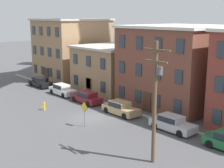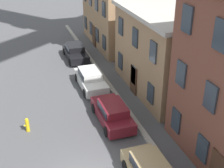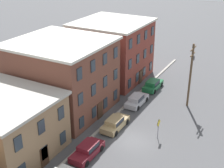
{
  "view_description": "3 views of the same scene",
  "coord_description": "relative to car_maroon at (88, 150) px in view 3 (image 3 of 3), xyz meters",
  "views": [
    {
      "loc": [
        25.0,
        -18.95,
        10.45
      ],
      "look_at": [
        -0.6,
        3.5,
        3.0
      ],
      "focal_mm": 50.0,
      "sensor_mm": 36.0,
      "label": 1
    },
    {
      "loc": [
        11.77,
        -2.51,
        11.71
      ],
      "look_at": [
        -1.89,
        2.06,
        4.42
      ],
      "focal_mm": 50.0,
      "sensor_mm": 36.0,
      "label": 2
    },
    {
      "loc": [
        -27.04,
        -12.11,
        20.36
      ],
      "look_at": [
        -0.72,
        2.43,
        6.8
      ],
      "focal_mm": 50.0,
      "sensor_mm": 36.0,
      "label": 3
    }
  ],
  "objects": [
    {
      "name": "ground_plane",
      "position": [
        4.83,
        -3.08,
        -0.75
      ],
      "size": [
        200.0,
        200.0,
        0.0
      ],
      "primitive_type": "plane",
      "color": "#4C4C4F"
    },
    {
      "name": "apartment_midblock",
      "position": [
        -3.38,
        7.9,
        2.43
      ],
      "size": [
        9.61,
        10.48,
        6.33
      ],
      "color": "#9E7A56",
      "rests_on": "ground_plane"
    },
    {
      "name": "car_tan",
      "position": [
        6.06,
        0.02,
        0.0
      ],
      "size": [
        4.4,
        1.92,
        1.43
      ],
      "color": "tan",
      "rests_on": "ground_plane"
    },
    {
      "name": "car_maroon",
      "position": [
        0.0,
        0.0,
        0.0
      ],
      "size": [
        4.4,
        1.92,
        1.43
      ],
      "color": "maroon",
      "rests_on": "ground_plane"
    },
    {
      "name": "car_silver",
      "position": [
        12.83,
        0.31,
        0.0
      ],
      "size": [
        4.4,
        1.92,
        1.43
      ],
      "color": "#B7B7BC",
      "rests_on": "ground_plane"
    },
    {
      "name": "apartment_annex",
      "position": [
        19.88,
        8.0,
        3.96
      ],
      "size": [
        11.28,
        10.69,
        9.39
      ],
      "color": "brown",
      "rests_on": "ground_plane"
    },
    {
      "name": "utility_pole",
      "position": [
        16.02,
        -5.91,
        4.21
      ],
      "size": [
        2.4,
        0.44,
        8.82
      ],
      "color": "brown",
      "rests_on": "ground_plane"
    },
    {
      "name": "kerb_strip",
      "position": [
        4.83,
        1.42,
        -0.67
      ],
      "size": [
        56.0,
        0.36,
        0.16
      ],
      "primitive_type": "cube",
      "color": "#9E998E",
      "rests_on": "ground_plane"
    },
    {
      "name": "caution_sign",
      "position": [
        6.66,
        -5.23,
        0.93
      ],
      "size": [
        1.06,
        0.08,
        2.51
      ],
      "color": "slate",
      "rests_on": "ground_plane"
    },
    {
      "name": "apartment_far",
      "position": [
        7.32,
        8.55,
        3.96
      ],
      "size": [
        11.47,
        11.79,
        9.38
      ],
      "color": "brown",
      "rests_on": "ground_plane"
    },
    {
      "name": "car_green",
      "position": [
        18.68,
        0.28,
        0.0
      ],
      "size": [
        4.4,
        1.92,
        1.43
      ],
      "color": "#1E6638",
      "rests_on": "ground_plane"
    }
  ]
}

